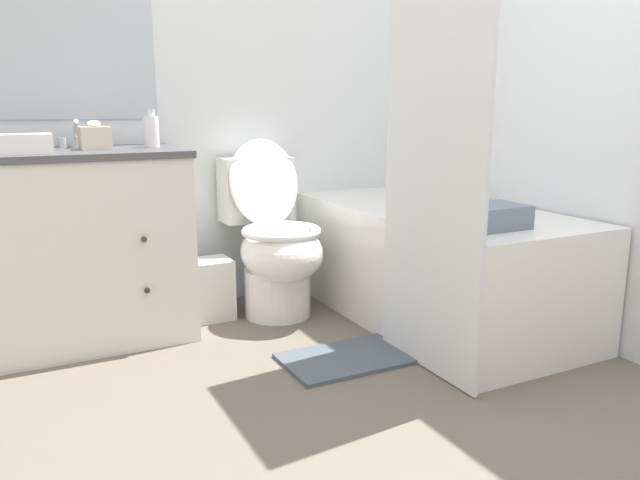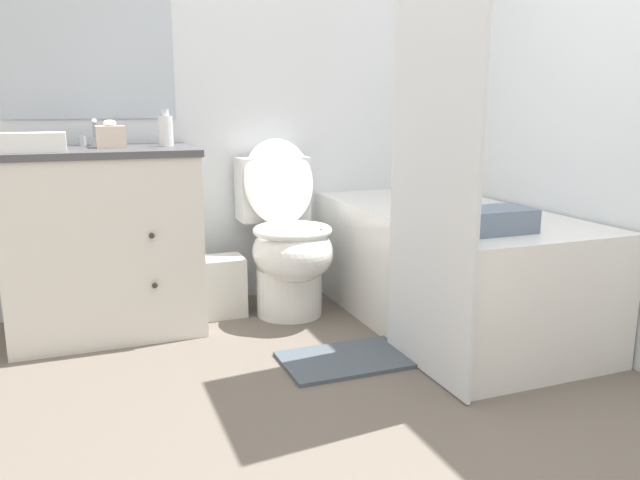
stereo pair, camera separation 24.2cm
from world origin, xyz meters
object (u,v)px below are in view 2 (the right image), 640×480
object	(u,v)px
toilet	(287,244)
bath_mat	(353,358)
vanity_cabinet	(104,239)
sink_faucet	(95,138)
hand_towel_folded	(32,142)
tissue_box	(111,136)
bath_towel_folded	(488,221)
wastebasket	(222,286)
soap_dispenser	(166,130)
bathtub	(448,266)

from	to	relation	value
toilet	bath_mat	world-z (taller)	toilet
vanity_cabinet	sink_faucet	size ratio (longest dim) A/B	5.82
hand_towel_folded	bath_mat	distance (m)	1.54
tissue_box	bath_towel_folded	world-z (taller)	tissue_box
wastebasket	bath_towel_folded	distance (m)	1.35
toilet	soap_dispenser	bearing A→B (deg)	171.35
sink_faucet	wastebasket	xyz separation A→B (m)	(0.53, -0.17, -0.72)
toilet	bath_towel_folded	xyz separation A→B (m)	(0.50, -0.90, 0.24)
toilet	bath_mat	size ratio (longest dim) A/B	1.49
vanity_cabinet	bath_towel_folded	distance (m)	1.66
sink_faucet	hand_towel_folded	world-z (taller)	sink_faucet
toilet	tissue_box	world-z (taller)	tissue_box
wastebasket	bath_towel_folded	size ratio (longest dim) A/B	0.85
sink_faucet	bathtub	world-z (taller)	sink_faucet
vanity_cabinet	bath_mat	xyz separation A→B (m)	(0.90, -0.74, -0.42)
sink_faucet	bath_mat	size ratio (longest dim) A/B	0.25
sink_faucet	bathtub	xyz separation A→B (m)	(1.50, -0.65, -0.59)
sink_faucet	bath_mat	xyz separation A→B (m)	(0.90, -0.92, -0.85)
toilet	soap_dispenser	xyz separation A→B (m)	(-0.54, 0.08, 0.55)
soap_dispenser	bath_towel_folded	size ratio (longest dim) A/B	0.49
bath_towel_folded	vanity_cabinet	bearing A→B (deg)	144.12
toilet	hand_towel_folded	size ratio (longest dim) A/B	3.35
bath_towel_folded	soap_dispenser	bearing A→B (deg)	136.77
toilet	soap_dispenser	world-z (taller)	soap_dispenser
wastebasket	vanity_cabinet	bearing A→B (deg)	-179.16
bathtub	hand_towel_folded	xyz separation A→B (m)	(-1.74, 0.32, 0.59)
toilet	hand_towel_folded	world-z (taller)	hand_towel_folded
wastebasket	bathtub	bearing A→B (deg)	-26.33
hand_towel_folded	toilet	bearing A→B (deg)	4.10
soap_dispenser	bathtub	bearing A→B (deg)	-21.94
toilet	vanity_cabinet	bearing A→B (deg)	175.11
vanity_cabinet	soap_dispenser	size ratio (longest dim) A/B	5.03
hand_towel_folded	bath_towel_folded	size ratio (longest dim) A/B	0.75
bathtub	soap_dispenser	size ratio (longest dim) A/B	9.02
vanity_cabinet	toilet	size ratio (longest dim) A/B	0.97
sink_faucet	hand_towel_folded	size ratio (longest dim) A/B	0.56
hand_towel_folded	bath_mat	bearing A→B (deg)	-27.27
vanity_cabinet	bathtub	xyz separation A→B (m)	(1.50, -0.47, -0.15)
sink_faucet	bath_mat	bearing A→B (deg)	-45.70
vanity_cabinet	bath_mat	bearing A→B (deg)	-39.49
sink_faucet	soap_dispenser	bearing A→B (deg)	-29.59
tissue_box	hand_towel_folded	xyz separation A→B (m)	(-0.31, -0.17, -0.01)
bathtub	bath_mat	world-z (taller)	bathtub
tissue_box	wastebasket	bearing A→B (deg)	-1.15
sink_faucet	bathtub	distance (m)	1.74
hand_towel_folded	bath_mat	xyz separation A→B (m)	(1.14, -0.59, -0.86)
vanity_cabinet	bath_towel_folded	bearing A→B (deg)	-35.88
sink_faucet	bath_mat	distance (m)	1.54
toilet	wastebasket	world-z (taller)	toilet
bath_mat	soap_dispenser	bearing A→B (deg)	128.60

